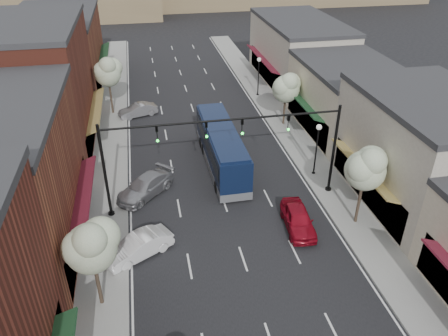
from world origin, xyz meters
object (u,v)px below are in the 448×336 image
tree_left_far (108,71)px  coach_bus (221,147)px  lamp_post_near (317,141)px  lamp_post_far (259,70)px  tree_right_far (287,87)px  signal_mast_right (304,140)px  tree_right_near (367,167)px  parked_car_c (145,186)px  signal_mast_left (140,155)px  parked_car_e (138,110)px  parked_car_b (139,246)px  tree_left_near (91,245)px  red_hatchback (298,219)px

tree_left_far → coach_bus: size_ratio=0.55×
lamp_post_near → lamp_post_far: bearing=90.0°
tree_right_far → signal_mast_right: bearing=-102.9°
tree_right_near → parked_car_c: size_ratio=1.20×
tree_right_far → coach_bus: (-7.55, -6.63, -2.21)m
signal_mast_left → tree_left_far: size_ratio=1.34×
tree_right_near → coach_bus: size_ratio=0.54×
signal_mast_right → parked_car_e: bearing=123.8°
tree_right_near → coach_bus: 12.33m
parked_car_e → tree_left_far: bearing=-130.3°
signal_mast_left → coach_bus: (6.42, 5.32, -2.85)m
tree_left_far → parked_car_b: (2.05, -22.40, -3.90)m
lamp_post_far → coach_bus: size_ratio=0.40×
tree_left_near → lamp_post_near: bearing=33.3°
tree_right_far → tree_right_near: bearing=-90.0°
parked_car_b → lamp_post_near: bearing=87.4°
signal_mast_right → lamp_post_far: 20.19m
tree_right_near → tree_right_far: (0.00, 16.00, -0.46)m
signal_mast_left → tree_left_near: signal_mast_left is taller
signal_mast_right → coach_bus: (-4.82, 5.32, -2.85)m
coach_bus → parked_car_e: coach_bus is taller
tree_right_far → red_hatchback: bearing=-104.6°
tree_left_near → coach_bus: bearing=55.9°
tree_left_far → lamp_post_far: size_ratio=1.38×
lamp_post_near → red_hatchback: (-3.55, -6.25, -2.26)m
red_hatchback → tree_right_far: bearing=80.2°
lamp_post_near → red_hatchback: bearing=-119.6°
tree_right_near → tree_left_near: (-16.60, -4.00, -0.23)m
parked_car_b → parked_car_e: size_ratio=1.09×
red_hatchback → parked_car_c: (-9.79, 5.95, -0.02)m
coach_bus → red_hatchback: coach_bus is taller
parked_car_b → red_hatchback: bearing=64.9°
lamp_post_far → parked_car_e: bearing=-167.2°
tree_left_far → lamp_post_near: (16.05, -15.44, -1.60)m
coach_bus → red_hatchback: (3.45, -9.06, -1.04)m
red_hatchback → parked_car_b: (-10.45, -0.71, -0.03)m
tree_right_far → parked_car_b: 22.17m
tree_left_near → parked_car_b: size_ratio=1.32×
tree_right_far → red_hatchback: size_ratio=1.25×
tree_left_near → red_hatchback: bearing=19.0°
tree_left_near → lamp_post_far: size_ratio=1.28×
signal_mast_right → lamp_post_far: signal_mast_right is taller
lamp_post_near → parked_car_e: lamp_post_near is taller
parked_car_c → signal_mast_right: bearing=33.2°
tree_left_far → parked_car_e: tree_left_far is taller
tree_right_near → parked_car_e: bearing=123.9°
parked_car_b → parked_car_c: parked_car_c is taller
lamp_post_near → parked_car_c: bearing=-178.7°
signal_mast_left → parked_car_b: signal_mast_left is taller
signal_mast_left → lamp_post_near: size_ratio=1.85×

